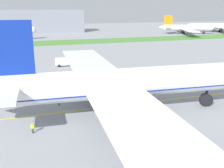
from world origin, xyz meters
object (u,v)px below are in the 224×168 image
service_truck_baggage_loader (64,62)px  parked_airliner_far_outer (218,26)px  ground_crew_wingwalker_port (33,127)px  ground_crew_wingwalker_starboard (110,105)px  parked_airliner_far_right (186,28)px  airliner_foreground (119,84)px  ground_crew_marshaller_front (59,101)px

service_truck_baggage_loader → parked_airliner_far_outer: size_ratio=0.08×
service_truck_baggage_loader → ground_crew_wingwalker_port: bearing=-104.3°
parked_airliner_far_outer → ground_crew_wingwalker_starboard: bearing=-135.0°
ground_crew_wingwalker_port → parked_airliner_far_right: bearing=49.3°
ground_crew_wingwalker_starboard → parked_airliner_far_right: (104.24, 132.81, 3.69)m
ground_crew_wingwalker_starboard → parked_airliner_far_right: parked_airliner_far_right is taller
airliner_foreground → ground_crew_wingwalker_port: 16.61m
airliner_foreground → ground_crew_wingwalker_starboard: (-0.79, 2.63, -4.91)m
ground_crew_wingwalker_port → ground_crew_marshaller_front: ground_crew_wingwalker_port is taller
airliner_foreground → service_truck_baggage_loader: size_ratio=14.59×
ground_crew_wingwalker_starboard → parked_airliner_far_outer: size_ratio=0.02×
service_truck_baggage_loader → parked_airliner_far_outer: parked_airliner_far_outer is taller
airliner_foreground → ground_crew_wingwalker_port: airliner_foreground is taller
airliner_foreground → parked_airliner_far_outer: airliner_foreground is taller
airliner_foreground → parked_airliner_far_right: airliner_foreground is taller
ground_crew_wingwalker_port → parked_airliner_far_right: (119.03, 138.48, 3.65)m
ground_crew_wingwalker_starboard → ground_crew_marshaller_front: bearing=147.9°
service_truck_baggage_loader → parked_airliner_far_right: parked_airliner_far_right is taller
airliner_foreground → parked_airliner_far_right: bearing=52.6°
ground_crew_wingwalker_port → ground_crew_marshaller_front: (5.69, 11.39, -0.07)m
parked_airliner_far_right → parked_airliner_far_outer: parked_airliner_far_outer is taller
ground_crew_marshaller_front → parked_airliner_far_outer: parked_airliner_far_outer is taller
ground_crew_wingwalker_port → airliner_foreground: bearing=11.1°
ground_crew_wingwalker_starboard → parked_airliner_far_right: 168.87m
ground_crew_wingwalker_port → parked_airliner_far_right: parked_airliner_far_right is taller
parked_airliner_far_outer → airliner_foreground: bearing=-134.3°
service_truck_baggage_loader → parked_airliner_far_right: 138.50m
airliner_foreground → parked_airliner_far_right: (103.45, 135.44, -1.22)m
parked_airliner_far_right → parked_airliner_far_outer: (34.07, 5.51, 0.10)m
service_truck_baggage_loader → ground_crew_wingwalker_starboard: bearing=-87.3°
airliner_foreground → ground_crew_wingwalker_port: size_ratio=52.56×
ground_crew_marshaller_front → parked_airliner_far_outer: 198.31m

